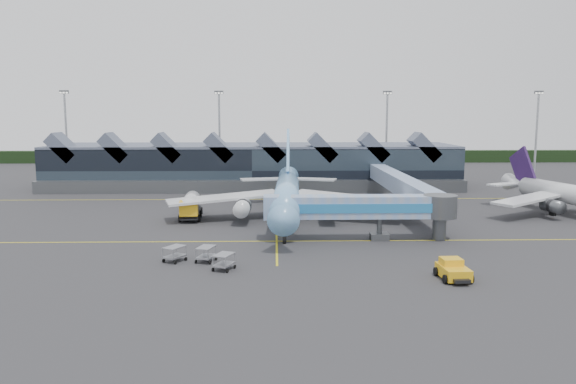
{
  "coord_description": "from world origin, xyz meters",
  "views": [
    {
      "loc": [
        -0.21,
        -79.35,
        16.5
      ],
      "look_at": [
        1.73,
        2.43,
        5.0
      ],
      "focal_mm": 35.0,
      "sensor_mm": 36.0,
      "label": 1
    }
  ],
  "objects_px": {
    "regional_jet": "(567,194)",
    "jet_bridge": "(372,208)",
    "main_airliner": "(287,193)",
    "fuel_truck": "(191,205)",
    "pushback_tug": "(453,270)"
  },
  "relations": [
    {
      "from": "main_airliner",
      "to": "fuel_truck",
      "type": "relative_size",
      "value": 3.92
    },
    {
      "from": "regional_jet",
      "to": "fuel_truck",
      "type": "xyz_separation_m",
      "value": [
        -61.18,
        -1.08,
        -1.37
      ]
    },
    {
      "from": "regional_jet",
      "to": "jet_bridge",
      "type": "distance_m",
      "value": 39.38
    },
    {
      "from": "jet_bridge",
      "to": "main_airliner",
      "type": "bearing_deg",
      "value": 126.08
    },
    {
      "from": "regional_jet",
      "to": "jet_bridge",
      "type": "bearing_deg",
      "value": -166.92
    },
    {
      "from": "main_airliner",
      "to": "jet_bridge",
      "type": "height_order",
      "value": "main_airliner"
    },
    {
      "from": "main_airliner",
      "to": "pushback_tug",
      "type": "bearing_deg",
      "value": -61.48
    },
    {
      "from": "regional_jet",
      "to": "main_airliner",
      "type": "bearing_deg",
      "value": 170.18
    },
    {
      "from": "jet_bridge",
      "to": "pushback_tug",
      "type": "distance_m",
      "value": 18.76
    },
    {
      "from": "jet_bridge",
      "to": "fuel_truck",
      "type": "distance_m",
      "value": 30.95
    },
    {
      "from": "regional_jet",
      "to": "pushback_tug",
      "type": "distance_m",
      "value": 46.47
    },
    {
      "from": "main_airliner",
      "to": "jet_bridge",
      "type": "bearing_deg",
      "value": -51.35
    },
    {
      "from": "pushback_tug",
      "to": "fuel_truck",
      "type": "bearing_deg",
      "value": 128.97
    },
    {
      "from": "pushback_tug",
      "to": "jet_bridge",
      "type": "bearing_deg",
      "value": 103.04
    },
    {
      "from": "main_airliner",
      "to": "pushback_tug",
      "type": "height_order",
      "value": "main_airliner"
    }
  ]
}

